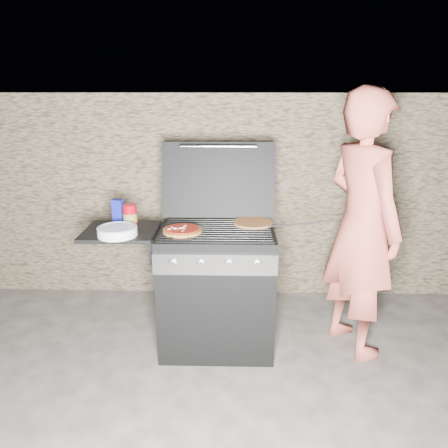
{
  "coord_description": "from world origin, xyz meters",
  "views": [
    {
      "loc": [
        0.12,
        -2.85,
        1.86
      ],
      "look_at": [
        0.05,
        0.0,
        0.95
      ],
      "focal_mm": 35.0,
      "sensor_mm": 36.0,
      "label": 1
    }
  ],
  "objects_px": {
    "gas_grill": "(183,289)",
    "sauce_jar": "(130,215)",
    "pizza_topped": "(183,230)",
    "person": "(362,226)"
  },
  "relations": [
    {
      "from": "person",
      "to": "pizza_topped",
      "type": "bearing_deg",
      "value": 70.88
    },
    {
      "from": "person",
      "to": "sauce_jar",
      "type": "bearing_deg",
      "value": 63.5
    },
    {
      "from": "pizza_topped",
      "to": "person",
      "type": "relative_size",
      "value": 0.14
    },
    {
      "from": "gas_grill",
      "to": "sauce_jar",
      "type": "xyz_separation_m",
      "value": [
        -0.38,
        0.12,
        0.52
      ]
    },
    {
      "from": "pizza_topped",
      "to": "person",
      "type": "height_order",
      "value": "person"
    },
    {
      "from": "person",
      "to": "gas_grill",
      "type": "bearing_deg",
      "value": 68.11
    },
    {
      "from": "pizza_topped",
      "to": "sauce_jar",
      "type": "relative_size",
      "value": 1.77
    },
    {
      "from": "pizza_topped",
      "to": "sauce_jar",
      "type": "bearing_deg",
      "value": 155.64
    },
    {
      "from": "sauce_jar",
      "to": "person",
      "type": "xyz_separation_m",
      "value": [
        1.63,
        -0.08,
        -0.05
      ]
    },
    {
      "from": "gas_grill",
      "to": "sauce_jar",
      "type": "bearing_deg",
      "value": 162.27
    }
  ]
}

